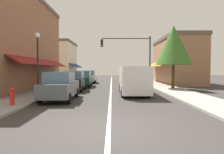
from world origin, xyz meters
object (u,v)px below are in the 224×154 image
object	(u,v)px
van_in_lane	(134,79)
tree_right_near	(174,45)
parked_car_far_left	(90,77)
street_lamp_left_near	(38,53)
traffic_signal_mast_arm	(133,51)
parked_car_nearest_left	(61,86)
parked_car_third_left	(84,79)
parked_car_second_left	(75,81)
fire_hydrant	(13,97)

from	to	relation	value
van_in_lane	tree_right_near	bearing A→B (deg)	42.02
parked_car_far_left	street_lamp_left_near	bearing A→B (deg)	-97.96
van_in_lane	traffic_signal_mast_arm	distance (m)	9.70
parked_car_nearest_left	parked_car_third_left	size ratio (longest dim) A/B	1.00
street_lamp_left_near	parked_car_far_left	bearing A→B (deg)	82.02
parked_car_second_left	fire_hydrant	size ratio (longest dim) A/B	4.76
parked_car_second_left	traffic_signal_mast_arm	xyz separation A→B (m)	(5.92, 6.65, 3.26)
parked_car_nearest_left	tree_right_near	xyz separation A→B (m)	(9.08, 6.57, 3.35)
parked_car_far_left	tree_right_near	bearing A→B (deg)	-43.52
parked_car_third_left	parked_car_far_left	world-z (taller)	same
parked_car_nearest_left	parked_car_third_left	distance (m)	9.37
parked_car_second_left	traffic_signal_mast_arm	distance (m)	9.49
parked_car_far_left	traffic_signal_mast_arm	bearing A→B (deg)	-29.33
street_lamp_left_near	tree_right_near	bearing A→B (deg)	24.87
parked_car_second_left	parked_car_third_left	world-z (taller)	same
parked_car_third_left	street_lamp_left_near	world-z (taller)	street_lamp_left_near
street_lamp_left_near	parked_car_second_left	bearing A→B (deg)	64.82
parked_car_second_left	fire_hydrant	xyz separation A→B (m)	(-1.68, -7.55, -0.33)
parked_car_nearest_left	tree_right_near	world-z (taller)	tree_right_near
parked_car_nearest_left	parked_car_far_left	xyz separation A→B (m)	(-0.00, 15.20, 0.00)
traffic_signal_mast_arm	fire_hydrant	size ratio (longest dim) A/B	7.09
parked_car_far_left	van_in_lane	xyz separation A→B (m)	(4.86, -12.44, 0.27)
parked_car_second_left	traffic_signal_mast_arm	bearing A→B (deg)	46.92
parked_car_second_left	van_in_lane	distance (m)	5.60
van_in_lane	fire_hydrant	bearing A→B (deg)	-143.11
parked_car_nearest_left	street_lamp_left_near	bearing A→B (deg)	141.20
parked_car_nearest_left	traffic_signal_mast_arm	bearing A→B (deg)	62.71
street_lamp_left_near	van_in_lane	bearing A→B (deg)	10.76
parked_car_second_left	parked_car_far_left	size ratio (longest dim) A/B	1.01
parked_car_second_left	tree_right_near	bearing A→B (deg)	6.54
van_in_lane	parked_car_second_left	bearing A→B (deg)	153.04
tree_right_near	parked_car_nearest_left	bearing A→B (deg)	-144.08
parked_car_far_left	traffic_signal_mast_arm	xyz separation A→B (m)	(5.79, -3.26, 3.26)
parked_car_second_left	tree_right_near	distance (m)	9.88
tree_right_near	street_lamp_left_near	bearing A→B (deg)	-155.13
parked_car_nearest_left	parked_car_far_left	size ratio (longest dim) A/B	1.01
tree_right_near	parked_car_third_left	bearing A→B (deg)	162.81
parked_car_nearest_left	traffic_signal_mast_arm	distance (m)	13.67
van_in_lane	fire_hydrant	xyz separation A→B (m)	(-6.67, -5.02, -0.60)
parked_car_third_left	van_in_lane	size ratio (longest dim) A/B	0.80
van_in_lane	street_lamp_left_near	size ratio (longest dim) A/B	1.16
parked_car_nearest_left	parked_car_third_left	xyz separation A→B (m)	(0.04, 9.37, 0.00)
street_lamp_left_near	fire_hydrant	size ratio (longest dim) A/B	5.12
traffic_signal_mast_arm	parked_car_second_left	bearing A→B (deg)	-131.69
parked_car_third_left	street_lamp_left_near	size ratio (longest dim) A/B	0.93
parked_car_nearest_left	fire_hydrant	world-z (taller)	parked_car_nearest_left
parked_car_nearest_left	van_in_lane	xyz separation A→B (m)	(4.86, 2.76, 0.27)
parked_car_second_left	street_lamp_left_near	distance (m)	4.73
parked_car_second_left	van_in_lane	world-z (taller)	van_in_lane
fire_hydrant	parked_car_second_left	bearing A→B (deg)	77.46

